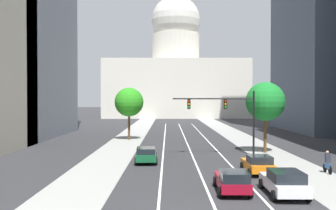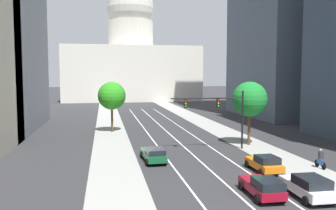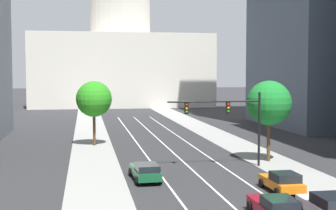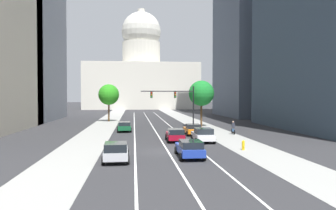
# 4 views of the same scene
# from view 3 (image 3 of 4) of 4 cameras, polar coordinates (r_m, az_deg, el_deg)

# --- Properties ---
(ground_plane) EXTENTS (400.00, 400.00, 0.00)m
(ground_plane) POSITION_cam_3_polar(r_m,az_deg,el_deg) (59.76, -1.15, -4.02)
(ground_plane) COLOR #2B2B2D
(sidewalk_left) EXTENTS (4.41, 130.00, 0.01)m
(sidewalk_left) POSITION_cam_3_polar(r_m,az_deg,el_deg) (54.17, -8.84, -4.87)
(sidewalk_left) COLOR gray
(sidewalk_left) RESTS_ON ground
(sidewalk_right) EXTENTS (4.41, 130.00, 0.01)m
(sidewalk_right) POSITION_cam_3_polar(r_m,az_deg,el_deg) (56.72, 7.70, -4.47)
(sidewalk_right) COLOR gray
(sidewalk_right) RESTS_ON ground
(lane_stripe_left) EXTENTS (0.16, 90.00, 0.01)m
(lane_stripe_left) POSITION_cam_3_polar(r_m,az_deg,el_deg) (44.69, -2.00, -6.68)
(lane_stripe_left) COLOR white
(lane_stripe_left) RESTS_ON ground
(lane_stripe_center) EXTENTS (0.16, 90.00, 0.01)m
(lane_stripe_center) POSITION_cam_3_polar(r_m,az_deg,el_deg) (45.17, 1.70, -6.57)
(lane_stripe_center) COLOR white
(lane_stripe_center) RESTS_ON ground
(lane_stripe_right) EXTENTS (0.16, 90.00, 0.01)m
(lane_stripe_right) POSITION_cam_3_polar(r_m,az_deg,el_deg) (45.83, 5.31, -6.43)
(lane_stripe_right) COLOR white
(lane_stripe_right) RESTS_ON ground
(capitol_building) EXTENTS (42.75, 23.02, 38.61)m
(capitol_building) POSITION_cam_3_polar(r_m,az_deg,el_deg) (121.40, -5.58, 6.11)
(capitol_building) COLOR beige
(capitol_building) RESTS_ON ground
(car_orange) EXTENTS (2.01, 4.12, 1.44)m
(car_orange) POSITION_cam_3_polar(r_m,az_deg,el_deg) (34.42, 13.23, -8.73)
(car_orange) COLOR orange
(car_orange) RESTS_ON ground
(car_green) EXTENTS (2.15, 4.84, 1.40)m
(car_green) POSITION_cam_3_polar(r_m,az_deg,el_deg) (37.08, -2.67, -7.72)
(car_green) COLOR #14512D
(car_green) RESTS_ON ground
(car_crimson) EXTENTS (2.03, 4.22, 1.45)m
(car_crimson) POSITION_cam_3_polar(r_m,az_deg,el_deg) (28.04, 12.38, -11.59)
(car_crimson) COLOR maroon
(car_crimson) RESTS_ON ground
(car_white) EXTENTS (2.16, 4.48, 1.52)m
(car_white) POSITION_cam_3_polar(r_m,az_deg,el_deg) (28.72, 18.37, -11.25)
(car_white) COLOR silver
(car_white) RESTS_ON ground
(traffic_signal_mast) EXTENTS (8.20, 0.39, 6.46)m
(traffic_signal_mast) POSITION_cam_3_polar(r_m,az_deg,el_deg) (42.24, 7.31, -1.18)
(traffic_signal_mast) COLOR black
(traffic_signal_mast) RESTS_ON ground
(street_tree_near_left) EXTENTS (4.00, 4.00, 7.21)m
(street_tree_near_left) POSITION_cam_3_polar(r_m,az_deg,el_deg) (54.88, -8.66, 0.68)
(street_tree_near_left) COLOR #51381E
(street_tree_near_left) RESTS_ON ground
(street_tree_mid_right) EXTENTS (4.09, 4.09, 7.43)m
(street_tree_mid_right) POSITION_cam_3_polar(r_m,az_deg,el_deg) (45.43, 11.74, 0.22)
(street_tree_mid_right) COLOR #51381E
(street_tree_mid_right) RESTS_ON ground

